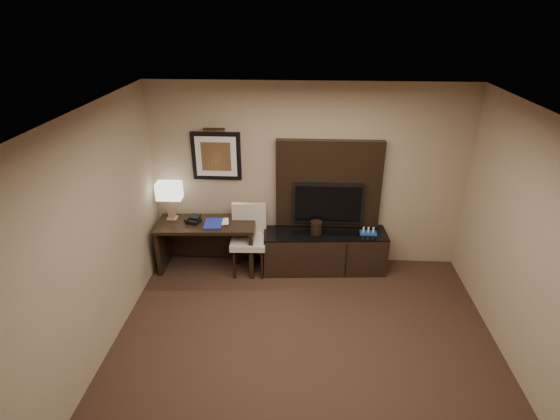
# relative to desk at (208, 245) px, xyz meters

# --- Properties ---
(floor) EXTENTS (4.50, 5.00, 0.01)m
(floor) POSITION_rel_desk_xyz_m (1.44, -2.15, -0.38)
(floor) COLOR #331F17
(floor) RESTS_ON ground
(ceiling) EXTENTS (4.50, 5.00, 0.01)m
(ceiling) POSITION_rel_desk_xyz_m (1.44, -2.15, 2.32)
(ceiling) COLOR silver
(ceiling) RESTS_ON wall_back
(wall_back) EXTENTS (4.50, 0.01, 2.70)m
(wall_back) POSITION_rel_desk_xyz_m (1.44, 0.35, 0.97)
(wall_back) COLOR tan
(wall_back) RESTS_ON floor
(wall_left) EXTENTS (0.01, 5.00, 2.70)m
(wall_left) POSITION_rel_desk_xyz_m (-0.81, -2.15, 0.97)
(wall_left) COLOR tan
(wall_left) RESTS_ON floor
(wall_right) EXTENTS (0.01, 5.00, 2.70)m
(wall_right) POSITION_rel_desk_xyz_m (3.69, -2.15, 0.97)
(wall_right) COLOR tan
(wall_right) RESTS_ON floor
(desk) EXTENTS (1.44, 0.68, 0.75)m
(desk) POSITION_rel_desk_xyz_m (0.00, 0.00, 0.00)
(desk) COLOR black
(desk) RESTS_ON floor
(credenza) EXTENTS (1.81, 0.62, 0.61)m
(credenza) POSITION_rel_desk_xyz_m (1.72, 0.05, -0.07)
(credenza) COLOR black
(credenza) RESTS_ON floor
(tv_wall_panel) EXTENTS (1.50, 0.12, 1.30)m
(tv_wall_panel) POSITION_rel_desk_xyz_m (1.74, 0.29, 0.89)
(tv_wall_panel) COLOR black
(tv_wall_panel) RESTS_ON wall_back
(tv) EXTENTS (1.00, 0.08, 0.60)m
(tv) POSITION_rel_desk_xyz_m (1.74, 0.19, 0.64)
(tv) COLOR black
(tv) RESTS_ON tv_wall_panel
(artwork) EXTENTS (0.70, 0.04, 0.70)m
(artwork) POSITION_rel_desk_xyz_m (0.14, 0.33, 1.27)
(artwork) COLOR black
(artwork) RESTS_ON wall_back
(picture_light) EXTENTS (0.04, 0.04, 0.30)m
(picture_light) POSITION_rel_desk_xyz_m (0.14, 0.29, 1.67)
(picture_light) COLOR #432C15
(picture_light) RESTS_ON wall_back
(desk_chair) EXTENTS (0.52, 0.59, 1.03)m
(desk_chair) POSITION_rel_desk_xyz_m (0.61, -0.07, 0.14)
(desk_chair) COLOR beige
(desk_chair) RESTS_ON floor
(table_lamp) EXTENTS (0.38, 0.28, 0.55)m
(table_lamp) POSITION_rel_desk_xyz_m (-0.52, 0.10, 0.65)
(table_lamp) COLOR #A37F65
(table_lamp) RESTS_ON desk
(desk_phone) EXTENTS (0.22, 0.21, 0.09)m
(desk_phone) POSITION_rel_desk_xyz_m (-0.18, -0.01, 0.42)
(desk_phone) COLOR black
(desk_phone) RESTS_ON desk
(blue_folder) EXTENTS (0.27, 0.35, 0.02)m
(blue_folder) POSITION_rel_desk_xyz_m (0.11, -0.05, 0.39)
(blue_folder) COLOR #172399
(blue_folder) RESTS_ON desk
(book) EXTENTS (0.16, 0.05, 0.21)m
(book) POSITION_rel_desk_xyz_m (0.16, 0.01, 0.48)
(book) COLOR #BEAC95
(book) RESTS_ON desk
(ice_bucket) EXTENTS (0.20, 0.20, 0.19)m
(ice_bucket) POSITION_rel_desk_xyz_m (1.58, 0.03, 0.33)
(ice_bucket) COLOR black
(ice_bucket) RESTS_ON credenza
(minibar_tray) EXTENTS (0.24, 0.15, 0.09)m
(minibar_tray) POSITION_rel_desk_xyz_m (2.33, 0.06, 0.28)
(minibar_tray) COLOR #1846A0
(minibar_tray) RESTS_ON credenza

